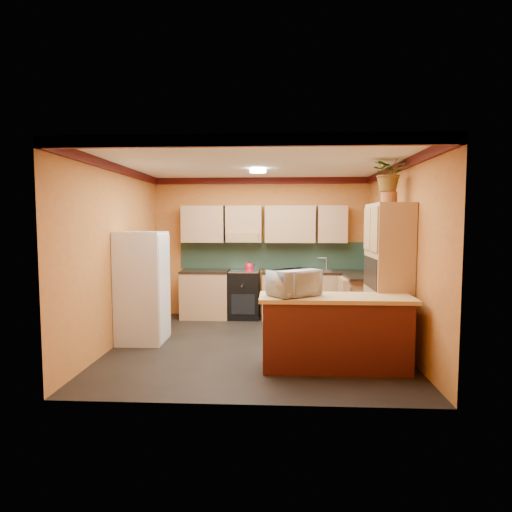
{
  "coord_description": "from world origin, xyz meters",
  "views": [
    {
      "loc": [
        0.32,
        -6.28,
        1.86
      ],
      "look_at": [
        -0.02,
        0.45,
        1.31
      ],
      "focal_mm": 30.0,
      "sensor_mm": 36.0,
      "label": 1
    }
  ],
  "objects": [
    {
      "name": "sink",
      "position": [
        1.08,
        1.8,
        0.94
      ],
      "size": [
        0.48,
        0.4,
        0.03
      ],
      "primitive_type": "cube",
      "color": "silver",
      "rests_on": "countertop_back"
    },
    {
      "name": "bar_top",
      "position": [
        1.05,
        -0.99,
        0.91
      ],
      "size": [
        1.9,
        0.65,
        0.05
      ],
      "primitive_type": "cube",
      "color": "tan",
      "rests_on": "breakfast_bar"
    },
    {
      "name": "countertop_right",
      "position": [
        1.8,
        1.08,
        0.9
      ],
      "size": [
        0.62,
        0.8,
        0.04
      ],
      "primitive_type": "cube",
      "color": "black",
      "rests_on": "base_cabinets_right"
    },
    {
      "name": "kettle",
      "position": [
        -0.22,
        1.75,
        1.0
      ],
      "size": [
        0.22,
        0.22,
        0.18
      ],
      "primitive_type": null,
      "rotation": [
        0.0,
        0.0,
        0.42
      ],
      "color": "red",
      "rests_on": "stove"
    },
    {
      "name": "base_cabinets_back",
      "position": [
        0.31,
        1.8,
        0.44
      ],
      "size": [
        3.65,
        0.6,
        0.88
      ],
      "primitive_type": "cube",
      "color": "tan",
      "rests_on": "ground"
    },
    {
      "name": "microwave",
      "position": [
        0.53,
        -0.99,
        1.09
      ],
      "size": [
        0.71,
        0.67,
        0.33
      ],
      "primitive_type": "imported",
      "rotation": [
        0.0,
        0.0,
        0.63
      ],
      "color": "silver",
      "rests_on": "bar_top"
    },
    {
      "name": "countertop_back",
      "position": [
        0.31,
        1.8,
        0.9
      ],
      "size": [
        3.65,
        0.62,
        0.04
      ],
      "primitive_type": "cube",
      "color": "black",
      "rests_on": "base_cabinets_back"
    },
    {
      "name": "base_cabinets_right",
      "position": [
        1.8,
        1.08,
        0.44
      ],
      "size": [
        0.6,
        0.8,
        0.88
      ],
      "primitive_type": "cube",
      "color": "tan",
      "rests_on": "ground"
    },
    {
      "name": "stove",
      "position": [
        -0.32,
        1.8,
        0.46
      ],
      "size": [
        0.58,
        0.58,
        0.91
      ],
      "primitive_type": "cube",
      "color": "black",
      "rests_on": "ground"
    },
    {
      "name": "room_shell",
      "position": [
        0.02,
        0.28,
        2.09
      ],
      "size": [
        4.24,
        4.24,
        2.72
      ],
      "color": "black",
      "rests_on": "ground"
    },
    {
      "name": "fridge",
      "position": [
        -1.75,
        0.09,
        0.85
      ],
      "size": [
        0.68,
        0.66,
        1.7
      ],
      "primitive_type": "cube",
      "color": "silver",
      "rests_on": "ground"
    },
    {
      "name": "fern",
      "position": [
        1.85,
        -0.27,
        2.52
      ],
      "size": [
        0.48,
        0.41,
        0.53
      ],
      "primitive_type": "imported",
      "rotation": [
        0.0,
        0.0,
        -0.01
      ],
      "color": "tan",
      "rests_on": "fern_pot"
    },
    {
      "name": "pantry",
      "position": [
        1.85,
        -0.32,
        1.05
      ],
      "size": [
        0.48,
        0.9,
        2.1
      ],
      "primitive_type": "cube",
      "color": "tan",
      "rests_on": "ground"
    },
    {
      "name": "breakfast_bar",
      "position": [
        1.05,
        -0.99,
        0.44
      ],
      "size": [
        1.8,
        0.55,
        0.88
      ],
      "primitive_type": "cube",
      "color": "#511913",
      "rests_on": "ground"
    },
    {
      "name": "fern_pot",
      "position": [
        1.85,
        -0.27,
        2.18
      ],
      "size": [
        0.22,
        0.22,
        0.16
      ],
      "primitive_type": "cylinder",
      "color": "brown",
      "rests_on": "pantry"
    }
  ]
}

